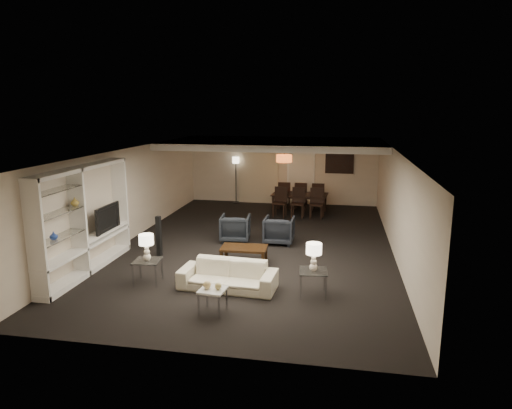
{
  "coord_description": "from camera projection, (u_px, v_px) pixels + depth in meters",
  "views": [
    {
      "loc": [
        2.08,
        -11.38,
        3.59
      ],
      "look_at": [
        0.0,
        0.0,
        1.1
      ],
      "focal_mm": 32.0,
      "sensor_mm": 36.0,
      "label": 1
    }
  ],
  "objects": [
    {
      "name": "media_unit",
      "position": [
        85.0,
        220.0,
        9.9
      ],
      "size": [
        0.38,
        3.4,
        2.35
      ],
      "primitive_type": null,
      "color": "white",
      "rests_on": "wall_left"
    },
    {
      "name": "wall_back",
      "position": [
        282.0,
        170.0,
        17.09
      ],
      "size": [
        7.0,
        0.02,
        2.5
      ],
      "primitive_type": "cube",
      "color": "#C1B19C",
      "rests_on": "ground"
    },
    {
      "name": "side_table_left",
      "position": [
        148.0,
        272.0,
        9.43
      ],
      "size": [
        0.59,
        0.59,
        0.5
      ],
      "primitive_type": null,
      "rotation": [
        0.0,
        0.0,
        0.11
      ],
      "color": "white",
      "rests_on": "floor"
    },
    {
      "name": "wall_right",
      "position": [
        396.0,
        204.0,
        11.19
      ],
      "size": [
        0.02,
        11.0,
        2.5
      ],
      "primitive_type": "cube",
      "color": "#C1B19C",
      "rests_on": "ground"
    },
    {
      "name": "curtains",
      "position": [
        258.0,
        171.0,
        17.18
      ],
      "size": [
        1.5,
        0.12,
        2.4
      ],
      "primitive_type": "cube",
      "color": "beige",
      "rests_on": "wall_back"
    },
    {
      "name": "table_lamp_left",
      "position": [
        147.0,
        247.0,
        9.32
      ],
      "size": [
        0.33,
        0.33,
        0.55
      ],
      "primitive_type": null,
      "rotation": [
        0.0,
        0.0,
        -0.09
      ],
      "color": "#EEE1C9",
      "rests_on": "side_table_left"
    },
    {
      "name": "chair_nm",
      "position": [
        298.0,
        203.0,
        14.96
      ],
      "size": [
        0.48,
        0.48,
        0.98
      ],
      "primitive_type": null,
      "rotation": [
        0.0,
        0.0,
        -0.07
      ],
      "color": "black",
      "rests_on": "floor"
    },
    {
      "name": "vase_blue",
      "position": [
        54.0,
        236.0,
        8.83
      ],
      "size": [
        0.15,
        0.15,
        0.16
      ],
      "primitive_type": "imported",
      "color": "#2746A9",
      "rests_on": "media_unit"
    },
    {
      "name": "floor_lamp",
      "position": [
        236.0,
        180.0,
        17.18
      ],
      "size": [
        0.31,
        0.31,
        1.75
      ],
      "primitive_type": null,
      "rotation": [
        0.0,
        0.0,
        0.24
      ],
      "color": "black",
      "rests_on": "floor"
    },
    {
      "name": "dining_table",
      "position": [
        299.0,
        204.0,
        15.62
      ],
      "size": [
        1.93,
        1.14,
        0.66
      ],
      "primitive_type": "imported",
      "rotation": [
        0.0,
        0.0,
        -0.05
      ],
      "color": "black",
      "rests_on": "floor"
    },
    {
      "name": "chair_fr",
      "position": [
        318.0,
        196.0,
        16.11
      ],
      "size": [
        0.46,
        0.46,
        0.98
      ],
      "primitive_type": null,
      "rotation": [
        0.0,
        0.0,
        3.15
      ],
      "color": "black",
      "rests_on": "floor"
    },
    {
      "name": "gold_gourd_b",
      "position": [
        218.0,
        286.0,
        8.0
      ],
      "size": [
        0.12,
        0.12,
        0.12
      ],
      "primitive_type": "sphere",
      "color": "tan",
      "rests_on": "marble_table"
    },
    {
      "name": "marble_table",
      "position": [
        213.0,
        301.0,
        8.08
      ],
      "size": [
        0.49,
        0.49,
        0.44
      ],
      "primitive_type": null,
      "rotation": [
        0.0,
        0.0,
        -0.12
      ],
      "color": "silver",
      "rests_on": "floor"
    },
    {
      "name": "pendant_light",
      "position": [
        284.0,
        158.0,
        14.97
      ],
      "size": [
        0.52,
        0.52,
        0.24
      ],
      "primitive_type": "cylinder",
      "color": "#D8591E",
      "rests_on": "ceiling_soffit"
    },
    {
      "name": "wall_front",
      "position": [
        187.0,
        274.0,
        6.51
      ],
      "size": [
        7.0,
        0.02,
        2.5
      ],
      "primitive_type": "cube",
      "color": "#C1B19C",
      "rests_on": "ground"
    },
    {
      "name": "door",
      "position": [
        301.0,
        176.0,
        16.98
      ],
      "size": [
        0.9,
        0.05,
        2.1
      ],
      "primitive_type": "cube",
      "color": "silver",
      "rests_on": "wall_back"
    },
    {
      "name": "painting",
      "position": [
        339.0,
        164.0,
        16.62
      ],
      "size": [
        0.95,
        0.04,
        0.65
      ],
      "primitive_type": "cube",
      "color": "#142D38",
      "rests_on": "wall_back"
    },
    {
      "name": "television",
      "position": [
        104.0,
        218.0,
        10.63
      ],
      "size": [
        1.05,
        0.14,
        0.6
      ],
      "primitive_type": "imported",
      "rotation": [
        0.0,
        0.0,
        1.57
      ],
      "color": "black",
      "rests_on": "media_unit"
    },
    {
      "name": "floor_speaker",
      "position": [
        159.0,
        236.0,
        11.12
      ],
      "size": [
        0.12,
        0.12,
        0.99
      ],
      "primitive_type": "cube",
      "rotation": [
        0.0,
        0.0,
        -0.09
      ],
      "color": "black",
      "rests_on": "floor"
    },
    {
      "name": "armchair_left",
      "position": [
        235.0,
        228.0,
        12.38
      ],
      "size": [
        0.84,
        0.86,
        0.72
      ],
      "primitive_type": "imported",
      "rotation": [
        0.0,
        0.0,
        3.24
      ],
      "color": "black",
      "rests_on": "floor"
    },
    {
      "name": "floor",
      "position": [
        256.0,
        245.0,
        12.06
      ],
      "size": [
        11.0,
        11.0,
        0.0
      ],
      "primitive_type": "plane",
      "color": "black",
      "rests_on": "ground"
    },
    {
      "name": "wall_left",
      "position": [
        130.0,
        194.0,
        12.42
      ],
      "size": [
        0.02,
        11.0,
        2.5
      ],
      "primitive_type": "cube",
      "color": "#C1B19C",
      "rests_on": "ground"
    },
    {
      "name": "ceiling",
      "position": [
        256.0,
        151.0,
        11.54
      ],
      "size": [
        7.0,
        11.0,
        0.02
      ],
      "primitive_type": "cube",
      "color": "silver",
      "rests_on": "ground"
    },
    {
      "name": "chair_fm",
      "position": [
        301.0,
        196.0,
        16.21
      ],
      "size": [
        0.46,
        0.46,
        0.98
      ],
      "primitive_type": null,
      "rotation": [
        0.0,
        0.0,
        3.12
      ],
      "color": "black",
      "rests_on": "floor"
    },
    {
      "name": "ceiling_soffit",
      "position": [
        275.0,
        144.0,
        14.93
      ],
      "size": [
        7.0,
        4.0,
        0.2
      ],
      "primitive_type": "cube",
      "color": "silver",
      "rests_on": "ceiling"
    },
    {
      "name": "chair_nr",
      "position": [
        316.0,
        204.0,
        14.86
      ],
      "size": [
        0.46,
        0.46,
        0.98
      ],
      "primitive_type": null,
      "rotation": [
        0.0,
        0.0,
        -0.02
      ],
      "color": "black",
      "rests_on": "floor"
    },
    {
      "name": "chair_nl",
      "position": [
        280.0,
        202.0,
        15.07
      ],
      "size": [
        0.5,
        0.5,
        0.98
      ],
      "primitive_type": null,
      "rotation": [
        0.0,
        0.0,
        -0.11
      ],
      "color": "black",
      "rests_on": "floor"
    },
    {
      "name": "gold_gourd_a",
      "position": [
        207.0,
        285.0,
        8.03
      ],
      "size": [
        0.14,
        0.14,
        0.14
      ],
      "primitive_type": "sphere",
      "color": "tan",
      "rests_on": "marble_table"
    },
    {
      "name": "side_table_right",
      "position": [
        313.0,
        283.0,
        8.83
      ],
      "size": [
        0.58,
        0.58,
        0.5
      ],
      "primitive_type": null,
      "rotation": [
        0.0,
        0.0,
        0.09
      ],
      "color": "white",
      "rests_on": "floor"
    },
    {
      "name": "table_lamp_right",
      "position": [
        314.0,
        257.0,
        8.72
      ],
      "size": [
        0.31,
        0.31,
        0.55
      ],
      "primitive_type": null,
      "rotation": [
        0.0,
        0.0,
        -0.03
      ],
      "color": "white",
      "rests_on": "side_table_right"
    },
    {
      "name": "coffee_table",
      "position": [
        244.0,
        255.0,
        10.68
      ],
      "size": [
        1.08,
        0.66,
        0.38
      ],
      "primitive_type": null,
      "rotation": [
        0.0,
        0.0,
        0.04
      ],
      "color": "black",
      "rests_on": "floor"
    },
    {
      "name": "chair_fl",
      "position": [
        284.0,
        195.0,
        16.32
      ],
      "size": [
        0.49,
        0.49,
        0.98
      ],
      "primitive_type": null,
      "rotation": [
        0.0,
        0.0,
        3.21
      ],
      "color": "black",
      "rests_on": "floor"
    },
    {
      "name": "vase_amber",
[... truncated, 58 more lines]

